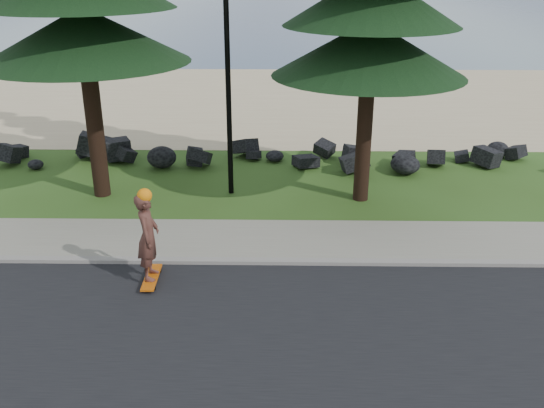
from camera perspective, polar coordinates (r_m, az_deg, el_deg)
The scene contains 9 objects.
ground at distance 13.80m, azimuth -4.91°, elevation -3.82°, with size 160.00×160.00×0.00m, color #2D4A17.
road at distance 10.00m, azimuth -7.48°, elevation -15.35°, with size 160.00×7.00×0.02m, color black.
kerb at distance 12.98m, azimuth -5.30°, elevation -5.40°, with size 160.00×0.20×0.10m, color gray.
sidewalk at distance 13.96m, azimuth -4.84°, elevation -3.31°, with size 160.00×2.00×0.08m, color gray.
beach_sand at distance 27.50m, azimuth -1.97°, elevation 9.80°, with size 160.00×15.00×0.01m, color tan.
ocean at distance 63.59m, azimuth -0.30°, elevation 17.17°, with size 160.00×58.00×0.01m, color #3C5473.
seawall_boulders at distance 18.95m, azimuth -3.29°, elevation 3.76°, with size 60.00×2.40×1.10m, color black, non-canonical shape.
lamp_post at distance 15.67m, azimuth -4.27°, elevation 15.28°, with size 0.25×0.14×8.14m.
skateboarder at distance 12.05m, azimuth -11.59°, elevation -3.05°, with size 0.44×1.08×1.99m.
Camera 1 is at (1.39, -12.27, 6.14)m, focal length 40.00 mm.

